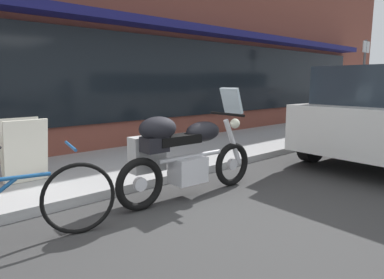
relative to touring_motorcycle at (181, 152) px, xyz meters
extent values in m
plane|color=#353535|center=(-0.53, -0.74, -0.60)|extent=(80.00, 80.00, 0.00)
cube|color=black|center=(4.58, 3.02, 0.95)|extent=(12.75, 0.06, 1.80)
cube|color=navy|center=(4.58, 2.80, 2.05)|extent=(12.75, 0.60, 0.16)
cube|color=#A1A1A1|center=(8.47, 1.82, -0.54)|extent=(30.00, 2.45, 0.12)
torus|color=black|center=(0.89, -0.08, -0.29)|extent=(0.62, 0.12, 0.62)
cylinder|color=silver|center=(0.89, -0.08, -0.29)|extent=(0.16, 0.07, 0.16)
torus|color=black|center=(-0.63, 0.00, -0.29)|extent=(0.62, 0.12, 0.62)
cylinder|color=silver|center=(-0.63, 0.00, -0.29)|extent=(0.16, 0.07, 0.16)
cube|color=silver|center=(0.08, -0.04, -0.24)|extent=(0.45, 0.32, 0.32)
cylinder|color=silver|center=(0.13, -0.04, -0.07)|extent=(0.99, 0.11, 0.06)
ellipsoid|color=black|center=(0.33, -0.05, 0.23)|extent=(0.53, 0.31, 0.26)
cube|color=black|center=(-0.09, -0.03, 0.17)|extent=(0.61, 0.27, 0.11)
cube|color=black|center=(-0.42, -0.01, 0.15)|extent=(0.29, 0.23, 0.18)
cylinder|color=silver|center=(0.89, -0.08, 0.03)|extent=(0.35, 0.09, 0.67)
cylinder|color=black|center=(0.77, -0.07, 0.43)|extent=(0.07, 0.62, 0.04)
cube|color=silver|center=(0.85, -0.08, 0.61)|extent=(0.17, 0.33, 0.35)
sphere|color=#EAEACC|center=(0.93, -0.08, 0.29)|extent=(0.14, 0.14, 0.14)
cube|color=#B6B6B6|center=(-0.36, 0.22, -0.01)|extent=(0.45, 0.22, 0.44)
cube|color=black|center=(-0.36, 0.33, -0.01)|extent=(0.37, 0.03, 0.03)
ellipsoid|color=black|center=(-0.37, -0.02, 0.33)|extent=(0.50, 0.34, 0.28)
torus|color=black|center=(-1.41, -0.12, -0.24)|extent=(0.70, 0.20, 0.71)
cylinder|color=#1E5999|center=(-1.92, 0.00, 0.04)|extent=(0.58, 0.17, 0.04)
cylinder|color=#1E5999|center=(-1.46, -0.11, 0.28)|extent=(0.14, 0.47, 0.03)
cylinder|color=black|center=(3.11, -0.08, -0.27)|extent=(0.67, 0.26, 0.66)
cube|color=silver|center=(-1.35, 1.59, -0.05)|extent=(0.55, 0.18, 0.86)
cube|color=silver|center=(-1.35, 1.81, -0.05)|extent=(0.55, 0.18, 0.86)
cylinder|color=#59595B|center=(7.89, 0.98, 0.79)|extent=(0.07, 0.07, 2.53)
cube|color=silver|center=(7.89, 0.96, 1.86)|extent=(0.44, 0.02, 0.32)
camera|label=1|loc=(-2.77, -3.22, 0.87)|focal=32.41mm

